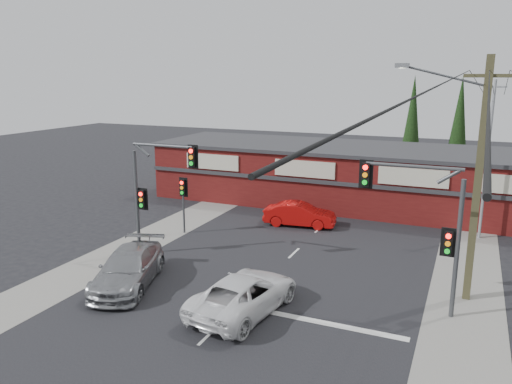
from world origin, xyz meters
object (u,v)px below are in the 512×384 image
at_px(silver_suv, 128,268).
at_px(shop_building, 334,174).
at_px(white_suv, 244,294).
at_px(red_sedan, 300,214).
at_px(utility_pole, 475,173).

relative_size(silver_suv, shop_building, 0.20).
relative_size(white_suv, shop_building, 0.20).
height_order(red_sedan, utility_pole, utility_pole).
bearing_deg(utility_pole, red_sedan, 143.52).
relative_size(red_sedan, shop_building, 0.16).
distance_m(white_suv, silver_suv, 5.83).
bearing_deg(shop_building, silver_suv, -103.47).
height_order(red_sedan, shop_building, shop_building).
bearing_deg(shop_building, utility_pole, -56.24).
xyz_separation_m(silver_suv, shop_building, (4.45, 18.56, 1.33)).
relative_size(red_sedan, utility_pole, 0.44).
bearing_deg(red_sedan, silver_suv, 153.03).
relative_size(white_suv, silver_suv, 0.99).
distance_m(white_suv, red_sedan, 12.10).
relative_size(silver_suv, utility_pole, 0.55).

